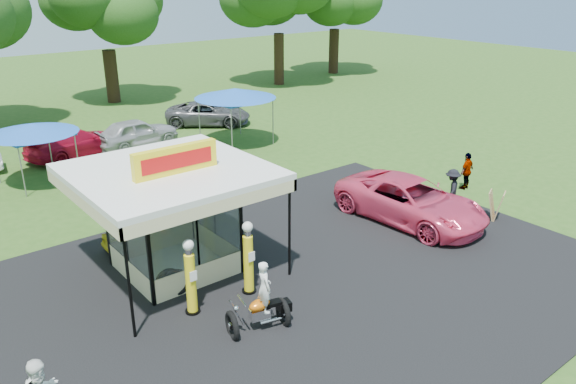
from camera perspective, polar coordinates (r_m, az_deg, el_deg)
name	(u,v)px	position (r m, az deg, el deg)	size (l,w,h in m)	color
ground	(330,317)	(15.74, 4.27, -12.55)	(120.00, 120.00, 0.00)	#2B5019
asphalt_apron	(284,287)	(17.00, -0.36, -9.59)	(20.00, 14.00, 0.04)	black
gas_station_kiosk	(172,218)	(17.52, -11.66, -2.59)	(5.40, 5.40, 4.18)	white
gas_pump_left	(191,279)	(15.51, -9.87, -8.69)	(0.42, 0.42, 2.25)	black
gas_pump_right	(248,260)	(16.26, -4.05, -6.86)	(0.43, 0.43, 2.28)	black
motorcycle	(262,302)	(14.84, -2.62, -11.14)	(1.80, 1.15, 2.05)	black
spare_tires	(173,282)	(16.80, -11.64, -8.96)	(1.02, 0.69, 0.84)	black
a_frame_sign	(496,206)	(22.57, 20.34, -1.33)	(0.68, 0.79, 1.12)	#593819
kiosk_car	(145,232)	(19.88, -14.34, -3.97)	(1.13, 2.82, 0.96)	yellow
pink_sedan	(411,201)	(21.49, 12.35, -0.86)	(2.71, 5.86, 1.63)	#E63E66
spectator_east_a	(452,189)	(23.05, 16.30, 0.30)	(1.05, 0.60, 1.62)	black
spectator_east_b	(467,171)	(25.34, 17.71, 2.05)	(0.95, 0.40, 1.63)	gray
bg_car_b	(74,142)	(30.63, -20.89, 4.76)	(2.05, 5.03, 1.46)	#B40D29
bg_car_c	(137,132)	(31.41, -15.11, 5.87)	(1.79, 4.44, 1.51)	#A1A0A4
bg_car_d	(208,113)	(35.12, -8.11, 7.92)	(2.35, 5.10, 1.42)	#4C4C4E
tent_west	(32,129)	(26.84, -24.58, 5.83)	(3.88, 3.88, 2.71)	gray
tent_east	(235,94)	(30.42, -5.39, 9.91)	(4.36, 4.36, 3.05)	gray
oak_far_d	(104,7)	(42.35, -18.21, 17.39)	(8.63, 8.63, 10.27)	black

